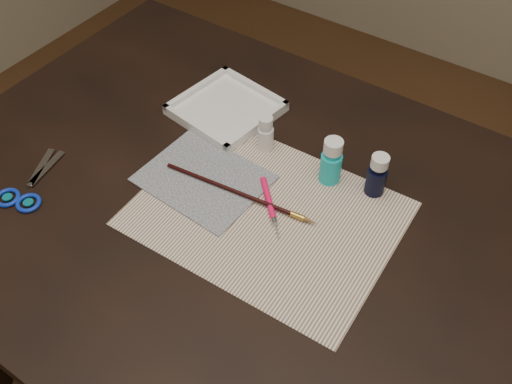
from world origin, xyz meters
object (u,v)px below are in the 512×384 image
Objects in this scene: canvas at (204,178)px; paint_bottle_navy at (377,175)px; palette_tray at (226,108)px; paint_bottle_white at (266,133)px; paint_bottle_cyan at (331,161)px; paper at (267,214)px; scissors at (31,178)px.

paint_bottle_navy is (0.28, 0.15, 0.04)m from canvas.
paint_bottle_navy reaches higher than palette_tray.
paint_bottle_navy reaches higher than paint_bottle_white.
paint_bottle_navy is 0.47× the size of palette_tray.
paint_bottle_cyan is at bearing -1.97° from paint_bottle_white.
paint_bottle_cyan is at bearing -10.14° from palette_tray.
paint_bottle_cyan reaches higher than paint_bottle_navy.
palette_tray reaches higher than paper.
canvas is at bearing -66.08° from palette_tray.
canvas reaches higher than paper.
paint_bottle_white is 0.79× the size of paint_bottle_cyan.
paper is 2.02× the size of canvas.
paint_bottle_white is 0.14m from palette_tray.
canvas is 0.24m from paint_bottle_cyan.
scissors is (-0.41, -0.18, 0.00)m from paper.
scissors reaches higher than paper.
paint_bottle_white is 0.15m from paint_bottle_cyan.
canvas is at bearing -145.60° from paint_bottle_cyan.
paint_bottle_navy is (0.08, 0.02, -0.00)m from paint_bottle_cyan.
scissors is 0.41m from palette_tray.
paint_bottle_cyan reaches higher than paint_bottle_white.
canvas is 0.15m from paint_bottle_white.
paint_bottle_white is 0.86× the size of paint_bottle_navy.
paint_bottle_white is at bearing 178.03° from paint_bottle_cyan.
paper is 4.63× the size of paint_bottle_cyan.
paint_bottle_cyan is (0.15, -0.01, 0.01)m from paint_bottle_white.
paint_bottle_white is (0.05, 0.14, 0.03)m from canvas.
paint_bottle_white reaches higher than palette_tray.
palette_tray is (-0.36, 0.03, -0.03)m from paint_bottle_navy.
paper is 2.52× the size of scissors.
paint_bottle_cyan is 0.56m from scissors.
paint_bottle_white is at bearing 71.03° from canvas.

